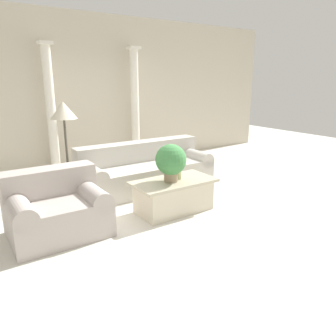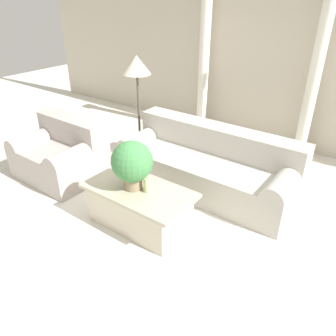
% 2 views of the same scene
% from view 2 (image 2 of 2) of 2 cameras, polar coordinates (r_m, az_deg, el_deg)
% --- Properties ---
extents(ground_plane, '(16.00, 16.00, 0.00)m').
position_cam_2_polar(ground_plane, '(4.10, -1.60, -6.55)').
color(ground_plane, silver).
extents(wall_back, '(10.00, 0.06, 3.20)m').
position_cam_2_polar(wall_back, '(5.78, 16.01, 20.08)').
color(wall_back, beige).
rests_on(wall_back, ground_plane).
extents(sofa_long, '(2.35, 0.89, 0.80)m').
position_cam_2_polar(sofa_long, '(4.35, 6.88, 0.48)').
color(sofa_long, '#B7B2A8').
rests_on(sofa_long, ground_plane).
extents(loveseat, '(1.15, 0.89, 0.80)m').
position_cam_2_polar(loveseat, '(4.85, -18.06, 2.45)').
color(loveseat, '#B1A7A0').
rests_on(loveseat, ground_plane).
extents(coffee_table, '(1.21, 0.64, 0.47)m').
position_cam_2_polar(coffee_table, '(3.68, -4.97, -6.67)').
color(coffee_table, beige).
rests_on(coffee_table, ground_plane).
extents(potted_plant, '(0.44, 0.44, 0.54)m').
position_cam_2_polar(potted_plant, '(3.43, -6.28, 0.93)').
color(potted_plant, '#937F60').
rests_on(potted_plant, coffee_table).
extents(pillar_candle, '(0.09, 0.09, 0.16)m').
position_cam_2_polar(pillar_candle, '(3.47, -3.59, -2.91)').
color(pillar_candle, beige).
rests_on(pillar_candle, coffee_table).
extents(floor_lamp, '(0.40, 0.40, 1.56)m').
position_cam_2_polar(floor_lamp, '(4.84, -5.43, 16.62)').
color(floor_lamp, '#4C473D').
rests_on(floor_lamp, ground_plane).
extents(column_left, '(0.25, 0.25, 2.55)m').
position_cam_2_polar(column_left, '(5.93, 6.29, 18.22)').
color(column_left, silver).
rests_on(column_left, ground_plane).
extents(column_right, '(0.25, 0.25, 2.55)m').
position_cam_2_polar(column_right, '(5.26, 24.22, 14.66)').
color(column_right, silver).
rests_on(column_right, ground_plane).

